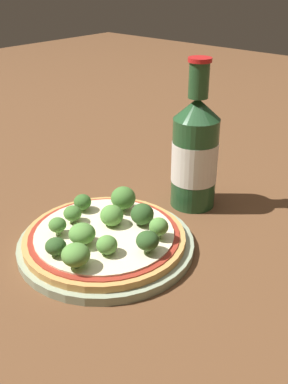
% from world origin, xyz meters
% --- Properties ---
extents(ground_plane, '(3.00, 3.00, 0.00)m').
position_xyz_m(ground_plane, '(0.00, 0.00, 0.00)').
color(ground_plane, brown).
extents(plate, '(0.24, 0.24, 0.01)m').
position_xyz_m(plate, '(0.00, 0.01, 0.01)').
color(plate, '#93A384').
rests_on(plate, ground_plane).
extents(pizza, '(0.22, 0.22, 0.01)m').
position_xyz_m(pizza, '(0.00, 0.01, 0.02)').
color(pizza, tan).
rests_on(pizza, plate).
extents(broccoli_floret_0, '(0.04, 0.04, 0.04)m').
position_xyz_m(broccoli_floret_0, '(-0.02, 0.07, 0.05)').
color(broccoli_floret_0, '#6B8E51').
rests_on(broccoli_floret_0, pizza).
extents(broccoli_floret_1, '(0.03, 0.03, 0.02)m').
position_xyz_m(broccoli_floret_1, '(-0.05, -0.01, 0.04)').
color(broccoli_floret_1, '#6B8E51').
rests_on(broccoli_floret_1, pizza).
extents(broccoli_floret_2, '(0.03, 0.03, 0.02)m').
position_xyz_m(broccoli_floret_2, '(0.04, -0.03, 0.04)').
color(broccoli_floret_2, '#6B8E51').
rests_on(broccoli_floret_2, pizza).
extents(broccoli_floret_3, '(0.02, 0.02, 0.02)m').
position_xyz_m(broccoli_floret_3, '(-0.04, -0.04, 0.04)').
color(broccoli_floret_3, '#6B8E51').
rests_on(broccoli_floret_3, pizza).
extents(broccoli_floret_4, '(0.03, 0.03, 0.03)m').
position_xyz_m(broccoli_floret_4, '(0.02, 0.05, 0.04)').
color(broccoli_floret_4, '#6B8E51').
rests_on(broccoli_floret_4, pizza).
extents(broccoli_floret_5, '(0.03, 0.03, 0.03)m').
position_xyz_m(broccoli_floret_5, '(0.07, 0.01, 0.04)').
color(broccoli_floret_5, '#6B8E51').
rests_on(broccoli_floret_5, pizza).
extents(broccoli_floret_6, '(0.03, 0.03, 0.03)m').
position_xyz_m(broccoli_floret_6, '(-0.01, 0.03, 0.04)').
color(broccoli_floret_6, '#6B8E51').
rests_on(broccoli_floret_6, pizza).
extents(broccoli_floret_7, '(0.03, 0.03, 0.02)m').
position_xyz_m(broccoli_floret_7, '(-0.01, -0.07, 0.04)').
color(broccoli_floret_7, '#6B8E51').
rests_on(broccoli_floret_7, pizza).
extents(broccoli_floret_8, '(0.03, 0.03, 0.03)m').
position_xyz_m(broccoli_floret_8, '(0.03, -0.07, 0.04)').
color(broccoli_floret_8, '#6B8E51').
rests_on(broccoli_floret_8, pizza).
extents(broccoli_floret_9, '(0.03, 0.03, 0.03)m').
position_xyz_m(broccoli_floret_9, '(0.06, 0.04, 0.04)').
color(broccoli_floret_9, '#6B8E51').
rests_on(broccoli_floret_9, pizza).
extents(broccoli_floret_10, '(0.03, 0.03, 0.03)m').
position_xyz_m(broccoli_floret_10, '(-0.00, -0.03, 0.04)').
color(broccoli_floret_10, '#6B8E51').
rests_on(broccoli_floret_10, pizza).
extents(broccoli_floret_11, '(0.03, 0.03, 0.03)m').
position_xyz_m(broccoli_floret_11, '(-0.07, 0.03, 0.04)').
color(broccoli_floret_11, '#6B8E51').
rests_on(broccoli_floret_11, pizza).
extents(beer_bottle, '(0.07, 0.07, 0.23)m').
position_xyz_m(beer_bottle, '(0.01, 0.19, 0.09)').
color(beer_bottle, '#234C28').
rests_on(beer_bottle, ground_plane).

